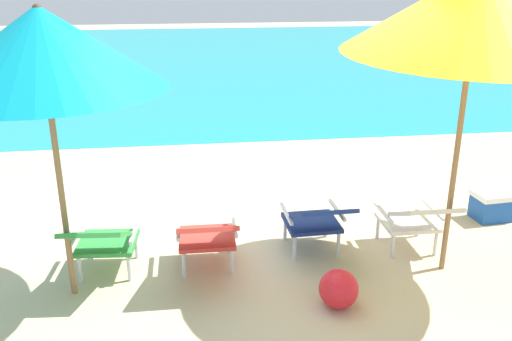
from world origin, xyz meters
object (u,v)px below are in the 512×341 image
object	(u,v)px
lounge_chair_far_left	(102,239)
lounge_chair_near_left	(207,234)
beach_umbrella_left	(42,48)
lounge_chair_near_right	(317,219)
beach_ball	(339,289)
cooler_box	(494,205)
lounge_chair_far_right	(415,218)
beach_umbrella_right	(475,11)

from	to	relation	value
lounge_chair_far_left	lounge_chair_near_left	xyz separation A→B (m)	(0.93, -0.02, 0.00)
beach_umbrella_left	lounge_chair_near_right	bearing A→B (deg)	9.19
beach_ball	lounge_chair_far_left	bearing A→B (deg)	160.72
cooler_box	lounge_chair_near_left	bearing A→B (deg)	-166.56
lounge_chair_near_right	beach_umbrella_left	distance (m)	2.84
lounge_chair_far_left	beach_umbrella_left	xyz separation A→B (m)	(-0.25, -0.19, 1.70)
lounge_chair_near_left	beach_ball	size ratio (longest dim) A/B	2.65
lounge_chair_near_left	lounge_chair_near_right	size ratio (longest dim) A/B	0.99
lounge_chair_near_left	lounge_chair_far_right	bearing A→B (deg)	2.50
beach_umbrella_left	cooler_box	bearing A→B (deg)	12.04
lounge_chair_near_right	cooler_box	bearing A→B (deg)	14.88
lounge_chair_far_left	beach_ball	world-z (taller)	lounge_chair_far_left
beach_umbrella_right	cooler_box	world-z (taller)	beach_umbrella_right
lounge_chair_near_left	lounge_chair_near_right	xyz separation A→B (m)	(1.06, 0.19, 0.00)
lounge_chair_near_left	lounge_chair_far_right	xyz separation A→B (m)	(2.01, 0.09, 0.00)
lounge_chair_near_left	cooler_box	xyz separation A→B (m)	(3.25, 0.78, -0.24)
lounge_chair_far_left	beach_umbrella_right	size ratio (longest dim) A/B	0.34
lounge_chair_near_left	cooler_box	size ratio (longest dim) A/B	1.77
beach_umbrella_left	lounge_chair_far_right	bearing A→B (deg)	4.58
lounge_chair_near_right	beach_ball	world-z (taller)	lounge_chair_near_right
beach_umbrella_right	beach_ball	xyz separation A→B (m)	(-1.14, -0.48, -2.18)
lounge_chair_far_left	beach_ball	bearing A→B (deg)	-19.28
lounge_chair_near_right	cooler_box	distance (m)	2.28
lounge_chair_near_left	beach_umbrella_left	bearing A→B (deg)	-171.90
lounge_chair_far_left	lounge_chair_near_left	bearing A→B (deg)	-1.49
beach_umbrella_left	beach_ball	size ratio (longest dim) A/B	7.57
lounge_chair_far_right	cooler_box	distance (m)	1.44
lounge_chair_near_right	cooler_box	world-z (taller)	lounge_chair_near_right
lounge_chair_far_right	cooler_box	xyz separation A→B (m)	(1.24, 0.69, -0.24)
lounge_chair_far_right	beach_umbrella_left	size ratio (longest dim) A/B	0.35
lounge_chair_near_right	lounge_chair_far_right	xyz separation A→B (m)	(0.95, -0.11, 0.00)
lounge_chair_far_right	beach_ball	bearing A→B (deg)	-141.82
beach_umbrella_left	cooler_box	world-z (taller)	beach_umbrella_left
beach_umbrella_left	cooler_box	distance (m)	4.93
lounge_chair_near_right	beach_umbrella_right	world-z (taller)	beach_umbrella_right
lounge_chair_far_left	lounge_chair_far_right	world-z (taller)	same
beach_ball	lounge_chair_near_left	bearing A→B (deg)	147.56
beach_umbrella_right	lounge_chair_near_left	bearing A→B (deg)	174.99
beach_umbrella_left	beach_ball	distance (m)	3.00
beach_umbrella_left	beach_ball	xyz separation A→B (m)	(2.23, -0.50, -1.94)
lounge_chair_near_right	beach_ball	size ratio (longest dim) A/B	2.68
lounge_chair_near_left	beach_umbrella_right	distance (m)	2.93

